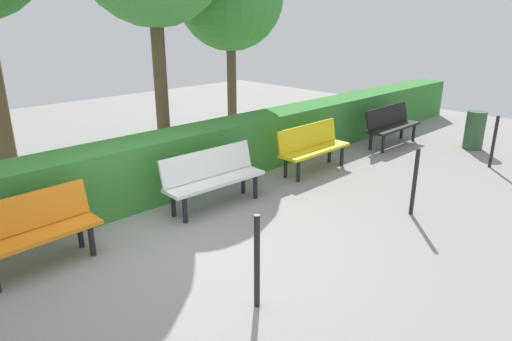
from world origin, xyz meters
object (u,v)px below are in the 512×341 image
(bench_yellow, at_px, (312,146))
(bench_white, at_px, (213,176))
(trash_bin, at_px, (475,130))
(bench_black, at_px, (391,124))
(bench_orange, at_px, (35,228))

(bench_yellow, height_order, bench_white, bench_yellow)
(trash_bin, bearing_deg, bench_yellow, -22.59)
(bench_black, distance_m, bench_orange, 7.58)
(bench_orange, bearing_deg, bench_yellow, 177.33)
(bench_white, bearing_deg, bench_black, -179.22)
(bench_yellow, height_order, bench_orange, bench_yellow)
(bench_black, relative_size, bench_yellow, 1.04)
(trash_bin, bearing_deg, bench_black, -54.59)
(bench_yellow, distance_m, trash_bin, 3.97)
(bench_yellow, xyz_separation_m, bench_white, (2.36, -0.00, 0.00))
(bench_orange, bearing_deg, trash_bin, 167.48)
(bench_black, height_order, bench_white, same)
(bench_white, relative_size, trash_bin, 1.99)
(bench_black, bearing_deg, bench_white, -1.49)
(bench_white, relative_size, bench_orange, 1.18)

